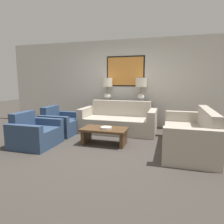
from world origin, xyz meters
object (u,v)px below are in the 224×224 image
table_lamp_right (141,86)px  armchair_near_camera (35,134)px  console_table (123,114)px  armchair_near_back_wall (60,124)px  couch_by_back_wall (118,122)px  coffee_table (104,133)px  decorative_bowl (106,128)px  couch_by_side (190,136)px  table_lamp_left (107,86)px

table_lamp_right → armchair_near_camera: (-1.97, -2.30, -0.99)m
console_table → armchair_near_back_wall: size_ratio=1.72×
couch_by_back_wall → coffee_table: size_ratio=2.03×
coffee_table → decorative_bowl: size_ratio=4.02×
couch_by_back_wall → armchair_near_camera: size_ratio=2.25×
table_lamp_right → couch_by_side: size_ratio=0.34×
console_table → couch_by_side: couch_by_side is taller
coffee_table → armchair_near_camera: 1.52m
coffee_table → armchair_near_back_wall: bearing=159.7°
console_table → decorative_bowl: (0.03, -1.81, -0.01)m
console_table → coffee_table: console_table is taller
console_table → decorative_bowl: bearing=-89.1°
armchair_near_camera → couch_by_back_wall: bearing=48.9°
coffee_table → armchair_near_back_wall: 1.52m
decorative_bowl → console_table: bearing=90.9°
couch_by_back_wall → armchair_near_camera: bearing=-131.1°
decorative_bowl → armchair_near_camera: (-1.48, -0.49, -0.13)m
table_lamp_left → armchair_near_camera: bearing=-112.1°
console_table → table_lamp_right: bearing=0.0°
table_lamp_right → armchair_near_back_wall: bearing=-147.8°
couch_by_side → armchair_near_camera: size_ratio=2.25×
armchair_near_back_wall → armchair_near_camera: (0.00, -1.05, 0.00)m
table_lamp_right → armchair_near_back_wall: table_lamp_right is taller
couch_by_back_wall → coffee_table: bearing=-91.2°
couch_by_side → coffee_table: size_ratio=2.03×
couch_by_side → couch_by_back_wall: bearing=150.9°
table_lamp_right → couch_by_side: bearing=-52.2°
table_lamp_right → decorative_bowl: 2.06m
console_table → table_lamp_right: (0.52, 0.00, 0.85)m
couch_by_back_wall → coffee_table: couch_by_back_wall is taller
decorative_bowl → armchair_near_back_wall: 1.59m
table_lamp_left → decorative_bowl: (0.55, -1.81, -0.86)m
console_table → armchair_near_camera: (-1.45, -2.30, -0.14)m
decorative_bowl → armchair_near_camera: armchair_near_camera is taller
armchair_near_back_wall → decorative_bowl: bearing=-20.8°
couch_by_back_wall → decorative_bowl: bearing=-88.6°
table_lamp_left → console_table: bearing=0.0°
armchair_near_camera → couch_by_side: bearing=11.9°
console_table → table_lamp_right: table_lamp_right is taller
couch_by_side → armchair_near_back_wall: size_ratio=2.25×
console_table → decorative_bowl: 1.81m
console_table → couch_by_back_wall: (0.00, -0.63, -0.11)m
console_table → table_lamp_right: size_ratio=2.24×
table_lamp_right → table_lamp_left: bearing=180.0°
couch_by_back_wall → armchair_near_back_wall: size_ratio=2.25×
coffee_table → table_lamp_right: bearing=72.9°
decorative_bowl → table_lamp_right: bearing=74.8°
armchair_near_back_wall → armchair_near_camera: 1.05m
console_table → table_lamp_left: table_lamp_left is taller
decorative_bowl → armchair_near_camera: 1.57m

